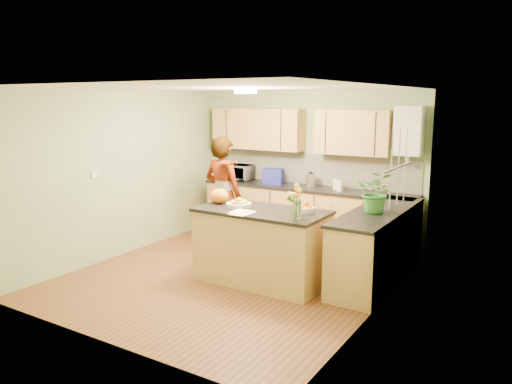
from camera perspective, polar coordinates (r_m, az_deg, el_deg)
The scene contains 28 objects.
floor at distance 6.88m, azimuth -2.48°, elevation -9.45°, with size 4.50×4.50×0.00m, color #593119.
ceiling at distance 6.47m, azimuth -2.66°, elevation 11.84°, with size 4.00×4.50×0.02m, color white.
wall_back at distance 8.50m, azimuth 6.00°, elevation 3.02°, with size 4.00×0.02×2.50m, color gray.
wall_front at distance 4.91m, azimuth -17.51°, elevation -2.91°, with size 4.00×0.02×2.50m, color gray.
wall_left at distance 7.85m, azimuth -14.74°, elevation 2.11°, with size 0.02×4.50×2.50m, color gray.
wall_right at distance 5.70m, azimuth 14.31°, elevation -0.92°, with size 0.02×4.50×2.50m, color gray.
back_counter at distance 8.33m, azimuth 5.62°, elevation -2.58°, with size 3.64×0.62×0.94m.
right_counter at distance 6.76m, azimuth 13.75°, elevation -5.92°, with size 0.62×2.24×0.94m.
splashback at distance 8.45m, azimuth 6.56°, elevation 2.62°, with size 3.60×0.02×0.52m, color #EDE6CE.
upper_cabinets at distance 8.37m, azimuth 4.47°, elevation 7.05°, with size 3.20×0.34×0.70m.
boiler at distance 7.70m, azimuth 17.11°, elevation 6.68°, with size 0.40×0.30×0.86m.
window_right at distance 6.22m, azimuth 16.03°, elevation 2.73°, with size 0.01×1.30×1.05m.
light_switch at distance 7.44m, azimuth -18.01°, elevation 1.88°, with size 0.02×0.09×0.09m, color silver.
ceiling_lamp at distance 6.72m, azimuth -1.19°, elevation 11.46°, with size 0.30×0.30×0.07m.
peninsula_island at distance 6.50m, azimuth 0.65°, elevation -6.17°, with size 1.68×0.86×0.96m.
fruit_dish at distance 6.55m, azimuth -1.97°, elevation -1.27°, with size 0.33×0.33×0.12m.
orange_bowl at distance 6.24m, azimuth 5.71°, elevation -1.84°, with size 0.23×0.23×0.13m.
flower_vase at distance 5.88m, azimuth 4.78°, elevation -0.16°, with size 0.24×0.24×0.45m.
orange_bag at distance 6.77m, azimuth -4.20°, elevation -0.45°, with size 0.27×0.23×0.20m, color orange.
papers at distance 6.18m, azimuth -1.57°, elevation -2.38°, with size 0.23×0.31×0.01m, color white.
violinist at distance 7.64m, azimuth -3.78°, elevation -0.40°, with size 0.66×0.43×1.81m, color #DA9D85.
violin at distance 7.26m, azimuth -3.54°, elevation 3.38°, with size 0.61×0.24×0.12m, color #570F05, non-canonical shape.
microwave at distance 8.89m, azimuth -1.99°, elevation 2.27°, with size 0.49×0.33×0.27m, color silver.
blue_box at distance 8.47m, azimuth 2.00°, elevation 1.81°, with size 0.33×0.24×0.26m, color navy.
kettle at distance 8.22m, azimuth 6.26°, elevation 1.42°, with size 0.16×0.16×0.29m.
jar_cream at distance 8.04m, azimuth 9.16°, elevation 0.87°, with size 0.11×0.11×0.17m, color beige.
jar_white at distance 7.91m, azimuth 9.56°, elevation 0.70°, with size 0.11×0.11×0.16m, color silver.
potted_plant at distance 6.45m, azimuth 13.61°, elevation 0.01°, with size 0.48×0.41×0.53m, color #317627.
Camera 1 is at (3.64, -5.35, 2.34)m, focal length 35.00 mm.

